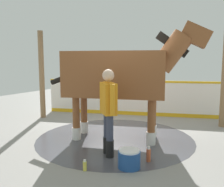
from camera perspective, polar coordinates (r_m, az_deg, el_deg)
name	(u,v)px	position (r m, az deg, el deg)	size (l,w,h in m)	color
ground_plane	(113,133)	(6.13, 0.35, -9.22)	(16.00, 16.00, 0.02)	gray
wet_patch	(115,138)	(5.75, 0.69, -10.26)	(3.56, 3.56, 0.00)	#4C4C54
barrier_wall	(130,99)	(8.04, 4.23, -1.25)	(1.72, 5.32, 1.14)	white
roof_post_far	(42,75)	(7.89, -15.97, 4.16)	(0.16, 0.16, 2.66)	olive
horse	(120,75)	(5.46, 1.89, 4.41)	(1.59, 3.44, 2.57)	brown
handler	(108,107)	(4.53, -0.86, -3.13)	(0.50, 0.49, 1.61)	black
wash_bucket	(129,159)	(4.23, 4.00, -14.87)	(0.37, 0.37, 0.31)	#1E478C
bottle_shampoo	(85,166)	(4.17, -6.31, -16.25)	(0.06, 0.06, 0.19)	#D8CC4C
bottle_spray	(149,155)	(4.51, 8.46, -13.80)	(0.08, 0.08, 0.28)	#CC5933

